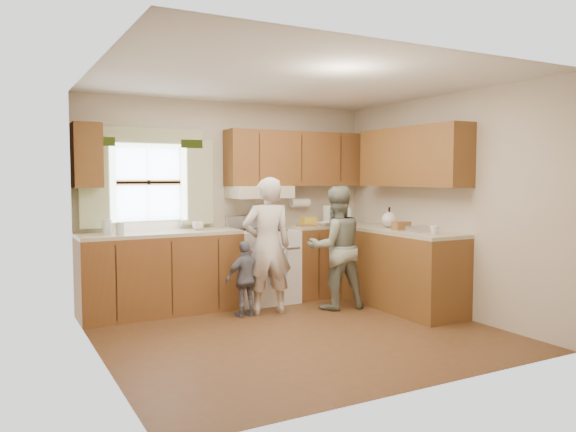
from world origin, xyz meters
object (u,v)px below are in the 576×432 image
stove (263,265)px  woman_right (336,247)px  woman_left (267,246)px  child (246,279)px

stove → woman_right: woman_right is taller
stove → woman_right: size_ratio=0.73×
woman_left → woman_right: (0.83, -0.15, -0.05)m
stove → woman_right: bearing=-50.5°
stove → woman_left: bearing=-111.1°
woman_right → child: (-1.10, 0.15, -0.30)m
woman_right → child: size_ratio=1.71×
stove → woman_left: woman_left is taller
woman_right → woman_left: bearing=-1.3°
stove → woman_right: (0.61, -0.73, 0.26)m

